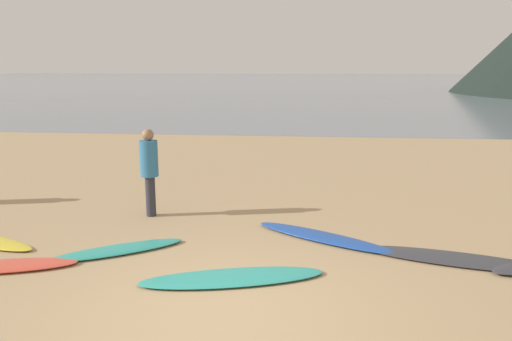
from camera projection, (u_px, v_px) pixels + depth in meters
ground_plane at (275, 158)px, 15.37m from camera, size 120.00×120.00×0.20m
ocean_water at (302, 83)px, 67.84m from camera, size 140.00×100.00×0.01m
surfboard_2 at (4, 266)px, 6.93m from camera, size 1.99×0.98×0.08m
surfboard_3 at (117, 250)px, 7.53m from camera, size 1.91×1.44×0.07m
surfboard_4 at (233, 277)px, 6.57m from camera, size 2.49×1.21×0.07m
surfboard_5 at (323, 237)px, 8.06m from camera, size 2.33×1.64×0.08m
surfboard_6 at (458, 259)px, 7.19m from camera, size 2.75×1.23×0.06m
person_0 at (149, 165)px, 9.12m from camera, size 0.32×0.32×1.60m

